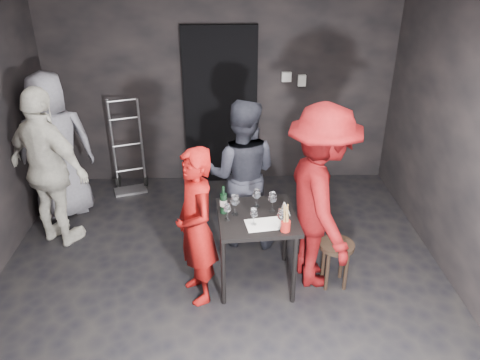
{
  "coord_description": "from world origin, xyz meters",
  "views": [
    {
      "loc": [
        0.05,
        -3.45,
        3.01
      ],
      "look_at": [
        0.18,
        0.25,
        1.11
      ],
      "focal_mm": 35.0,
      "sensor_mm": 36.0,
      "label": 1
    }
  ],
  "objects_px": {
    "server_red": "(196,227)",
    "stool": "(336,252)",
    "man_maroon": "(322,182)",
    "bystander_grey": "(53,135)",
    "woman_black": "(242,168)",
    "bystander_cream": "(46,156)",
    "hand_truck": "(130,174)",
    "wine_bottle": "(223,203)",
    "tasting_table": "(257,224)",
    "breadstick_cup": "(286,219)"
  },
  "relations": [
    {
      "from": "server_red",
      "to": "stool",
      "type": "bearing_deg",
      "value": 72.38
    },
    {
      "from": "man_maroon",
      "to": "bystander_grey",
      "type": "bearing_deg",
      "value": 56.56
    },
    {
      "from": "woman_black",
      "to": "bystander_grey",
      "type": "xyz_separation_m",
      "value": [
        -2.13,
        0.65,
        0.14
      ]
    },
    {
      "from": "server_red",
      "to": "bystander_cream",
      "type": "distance_m",
      "value": 1.86
    },
    {
      "from": "bystander_cream",
      "to": "stool",
      "type": "bearing_deg",
      "value": -167.78
    },
    {
      "from": "hand_truck",
      "to": "wine_bottle",
      "type": "bearing_deg",
      "value": -74.6
    },
    {
      "from": "bystander_grey",
      "to": "wine_bottle",
      "type": "bearing_deg",
      "value": 119.25
    },
    {
      "from": "tasting_table",
      "to": "man_maroon",
      "type": "distance_m",
      "value": 0.72
    },
    {
      "from": "hand_truck",
      "to": "stool",
      "type": "height_order",
      "value": "hand_truck"
    },
    {
      "from": "tasting_table",
      "to": "man_maroon",
      "type": "bearing_deg",
      "value": 2.82
    },
    {
      "from": "hand_truck",
      "to": "tasting_table",
      "type": "distance_m",
      "value": 2.56
    },
    {
      "from": "man_maroon",
      "to": "wine_bottle",
      "type": "bearing_deg",
      "value": 79.77
    },
    {
      "from": "hand_truck",
      "to": "server_red",
      "type": "distance_m",
      "value": 2.44
    },
    {
      "from": "bystander_cream",
      "to": "breadstick_cup",
      "type": "height_order",
      "value": "bystander_cream"
    },
    {
      "from": "stool",
      "to": "man_maroon",
      "type": "bearing_deg",
      "value": 148.98
    },
    {
      "from": "bystander_grey",
      "to": "woman_black",
      "type": "bearing_deg",
      "value": 136.49
    },
    {
      "from": "man_maroon",
      "to": "bystander_cream",
      "type": "distance_m",
      "value": 2.81
    },
    {
      "from": "tasting_table",
      "to": "breadstick_cup",
      "type": "distance_m",
      "value": 0.41
    },
    {
      "from": "bystander_grey",
      "to": "wine_bottle",
      "type": "height_order",
      "value": "bystander_grey"
    },
    {
      "from": "man_maroon",
      "to": "bystander_grey",
      "type": "height_order",
      "value": "man_maroon"
    },
    {
      "from": "stool",
      "to": "bystander_grey",
      "type": "distance_m",
      "value": 3.4
    },
    {
      "from": "hand_truck",
      "to": "server_red",
      "type": "height_order",
      "value": "server_red"
    },
    {
      "from": "stool",
      "to": "server_red",
      "type": "height_order",
      "value": "server_red"
    },
    {
      "from": "hand_truck",
      "to": "woman_black",
      "type": "distance_m",
      "value": 2.02
    },
    {
      "from": "woman_black",
      "to": "man_maroon",
      "type": "bearing_deg",
      "value": 143.61
    },
    {
      "from": "server_red",
      "to": "woman_black",
      "type": "distance_m",
      "value": 1.02
    },
    {
      "from": "stool",
      "to": "wine_bottle",
      "type": "xyz_separation_m",
      "value": [
        -1.06,
        0.14,
        0.49
      ]
    },
    {
      "from": "server_red",
      "to": "bystander_cream",
      "type": "height_order",
      "value": "bystander_cream"
    },
    {
      "from": "bystander_cream",
      "to": "hand_truck",
      "type": "bearing_deg",
      "value": -86.3
    },
    {
      "from": "wine_bottle",
      "to": "server_red",
      "type": "bearing_deg",
      "value": -134.87
    },
    {
      "from": "bystander_grey",
      "to": "stool",
      "type": "bearing_deg",
      "value": 127.51
    },
    {
      "from": "hand_truck",
      "to": "breadstick_cup",
      "type": "xyz_separation_m",
      "value": [
        1.79,
        -2.24,
        0.65
      ]
    },
    {
      "from": "tasting_table",
      "to": "bystander_cream",
      "type": "bearing_deg",
      "value": 159.88
    },
    {
      "from": "server_red",
      "to": "breadstick_cup",
      "type": "height_order",
      "value": "server_red"
    },
    {
      "from": "tasting_table",
      "to": "breadstick_cup",
      "type": "height_order",
      "value": "breadstick_cup"
    },
    {
      "from": "bystander_cream",
      "to": "tasting_table",
      "type": "bearing_deg",
      "value": -171.34
    },
    {
      "from": "wine_bottle",
      "to": "breadstick_cup",
      "type": "relative_size",
      "value": 1.02
    },
    {
      "from": "woman_black",
      "to": "bystander_cream",
      "type": "height_order",
      "value": "bystander_cream"
    },
    {
      "from": "bystander_grey",
      "to": "breadstick_cup",
      "type": "height_order",
      "value": "bystander_grey"
    },
    {
      "from": "bystander_cream",
      "to": "bystander_grey",
      "type": "xyz_separation_m",
      "value": [
        -0.12,
        0.6,
        -0.01
      ]
    },
    {
      "from": "hand_truck",
      "to": "man_maroon",
      "type": "relative_size",
      "value": 0.58
    },
    {
      "from": "stool",
      "to": "man_maroon",
      "type": "relative_size",
      "value": 0.22
    },
    {
      "from": "wine_bottle",
      "to": "breadstick_cup",
      "type": "height_order",
      "value": "wine_bottle"
    },
    {
      "from": "tasting_table",
      "to": "bystander_cream",
      "type": "relative_size",
      "value": 0.36
    },
    {
      "from": "stool",
      "to": "woman_black",
      "type": "xyz_separation_m",
      "value": [
        -0.87,
        0.81,
        0.51
      ]
    },
    {
      "from": "bystander_cream",
      "to": "woman_black",
      "type": "bearing_deg",
      "value": -152.63
    },
    {
      "from": "stool",
      "to": "server_red",
      "type": "relative_size",
      "value": 0.31
    },
    {
      "from": "server_red",
      "to": "wine_bottle",
      "type": "height_order",
      "value": "server_red"
    },
    {
      "from": "woman_black",
      "to": "breadstick_cup",
      "type": "bearing_deg",
      "value": 118.06
    },
    {
      "from": "woman_black",
      "to": "stool",
      "type": "bearing_deg",
      "value": 146.05
    }
  ]
}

